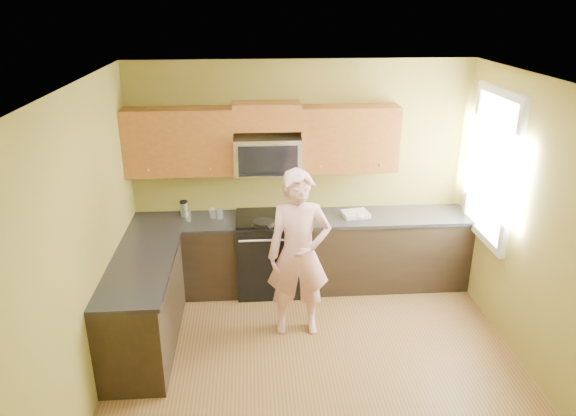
{
  "coord_description": "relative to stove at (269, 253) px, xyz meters",
  "views": [
    {
      "loc": [
        -0.58,
        -4.06,
        3.34
      ],
      "look_at": [
        -0.2,
        1.3,
        1.2
      ],
      "focal_mm": 33.18,
      "sensor_mm": 36.0,
      "label": 1
    }
  ],
  "objects": [
    {
      "name": "glass_c",
      "position": [
        -0.93,
        0.01,
        0.51
      ],
      "size": [
        0.08,
        0.08,
        0.12
      ],
      "primitive_type": "cylinder",
      "rotation": [
        0.0,
        0.0,
        0.24
      ],
      "color": "silver",
      "rests_on": "countertop_back"
    },
    {
      "name": "cabinet_left_run",
      "position": [
        -1.3,
        -1.08,
        -0.03
      ],
      "size": [
        0.6,
        1.6,
        0.88
      ],
      "primitive_type": "cube",
      "color": "black",
      "rests_on": "floor"
    },
    {
      "name": "napkin_b",
      "position": [
        1.06,
        -0.05,
        0.48
      ],
      "size": [
        0.14,
        0.15,
        0.07
      ],
      "primitive_type": "ellipsoid",
      "rotation": [
        0.0,
        0.0,
        0.18
      ],
      "color": "silver",
      "rests_on": "countertop_back"
    },
    {
      "name": "wall_left",
      "position": [
        -1.6,
        -1.68,
        0.88
      ],
      "size": [
        0.0,
        4.0,
        4.0
      ],
      "primitive_type": "plane",
      "rotation": [
        1.57,
        0.0,
        1.57
      ],
      "color": "olive",
      "rests_on": "ground"
    },
    {
      "name": "glass_a",
      "position": [
        -0.66,
        0.08,
        0.51
      ],
      "size": [
        0.09,
        0.09,
        0.12
      ],
      "primitive_type": "cylinder",
      "rotation": [
        0.0,
        0.0,
        -0.34
      ],
      "color": "silver",
      "rests_on": "countertop_back"
    },
    {
      "name": "floor",
      "position": [
        0.4,
        -1.68,
        -0.47
      ],
      "size": [
        4.0,
        4.0,
        0.0
      ],
      "primitive_type": "plane",
      "color": "brown",
      "rests_on": "ground"
    },
    {
      "name": "travel_mug",
      "position": [
        -0.99,
        0.15,
        0.45
      ],
      "size": [
        0.12,
        0.12,
        0.2
      ],
      "primitive_type": null,
      "rotation": [
        0.0,
        0.0,
        0.37
      ],
      "color": "silver",
      "rests_on": "countertop_back"
    },
    {
      "name": "wall_back",
      "position": [
        0.4,
        0.32,
        0.88
      ],
      "size": [
        4.0,
        0.0,
        4.0
      ],
      "primitive_type": "plane",
      "rotation": [
        1.57,
        0.0,
        0.0
      ],
      "color": "olive",
      "rests_on": "ground"
    },
    {
      "name": "ceiling",
      "position": [
        0.4,
        -1.68,
        2.23
      ],
      "size": [
        4.0,
        4.0,
        0.0
      ],
      "primitive_type": "plane",
      "rotation": [
        3.14,
        0.0,
        0.0
      ],
      "color": "white",
      "rests_on": "ground"
    },
    {
      "name": "countertop_left",
      "position": [
        -1.29,
        -1.08,
        0.43
      ],
      "size": [
        0.62,
        1.6,
        0.04
      ],
      "primitive_type": "cube",
      "color": "black",
      "rests_on": "cabinet_left_run"
    },
    {
      "name": "countertop_back",
      "position": [
        0.4,
        0.01,
        0.43
      ],
      "size": [
        4.0,
        0.62,
        0.04
      ],
      "primitive_type": "cube",
      "color": "black",
      "rests_on": "cabinet_back_run"
    },
    {
      "name": "window",
      "position": [
        2.38,
        -0.48,
        1.17
      ],
      "size": [
        0.06,
        1.06,
        1.66
      ],
      "primitive_type": null,
      "color": "white",
      "rests_on": "wall_right"
    },
    {
      "name": "butter_tub",
      "position": [
        0.42,
        -0.11,
        0.45
      ],
      "size": [
        0.16,
        0.16,
        0.09
      ],
      "primitive_type": null,
      "rotation": [
        0.0,
        0.0,
        -0.36
      ],
      "color": "#FFF943",
      "rests_on": "countertop_back"
    },
    {
      "name": "glass_b",
      "position": [
        -0.57,
        0.05,
        0.51
      ],
      "size": [
        0.09,
        0.09,
        0.12
      ],
      "primitive_type": "cylinder",
      "rotation": [
        0.0,
        0.0,
        0.33
      ],
      "color": "silver",
      "rests_on": "countertop_back"
    },
    {
      "name": "wall_right",
      "position": [
        2.4,
        -1.68,
        0.88
      ],
      "size": [
        0.0,
        4.0,
        4.0
      ],
      "primitive_type": "plane",
      "rotation": [
        1.57,
        0.0,
        -1.57
      ],
      "color": "olive",
      "rests_on": "ground"
    },
    {
      "name": "toast_slice",
      "position": [
        0.48,
        -0.1,
        0.45
      ],
      "size": [
        0.13,
        0.13,
        0.01
      ],
      "primitive_type": "cube",
      "rotation": [
        0.0,
        0.0,
        0.19
      ],
      "color": "#B27F47",
      "rests_on": "countertop_back"
    },
    {
      "name": "woman",
      "position": [
        0.27,
        -0.89,
        0.42
      ],
      "size": [
        0.66,
        0.44,
        1.79
      ],
      "primitive_type": "imported",
      "rotation": [
        0.0,
        0.0,
        -0.02
      ],
      "color": "#FA7D7D",
      "rests_on": "floor"
    },
    {
      "name": "dish_towel",
      "position": [
        1.03,
        0.02,
        0.47
      ],
      "size": [
        0.33,
        0.28,
        0.05
      ],
      "primitive_type": "cube",
      "rotation": [
        0.0,
        0.0,
        0.15
      ],
      "color": "white",
      "rests_on": "countertop_back"
    },
    {
      "name": "upper_cab_over_mw",
      "position": [
        0.0,
        0.16,
        1.62
      ],
      "size": [
        0.76,
        0.33,
        0.3
      ],
      "primitive_type": "cube",
      "color": "brown",
      "rests_on": "wall_back"
    },
    {
      "name": "upper_cab_left",
      "position": [
        -0.99,
        0.16,
        0.97
      ],
      "size": [
        1.22,
        0.33,
        0.75
      ],
      "primitive_type": null,
      "color": "brown",
      "rests_on": "wall_back"
    },
    {
      "name": "microwave",
      "position": [
        0.0,
        0.12,
        0.97
      ],
      "size": [
        0.76,
        0.4,
        0.42
      ],
      "primitive_type": null,
      "color": "silver",
      "rests_on": "wall_back"
    },
    {
      "name": "cabinet_back_run",
      "position": [
        0.4,
        0.02,
        -0.03
      ],
      "size": [
        4.0,
        0.6,
        0.88
      ],
      "primitive_type": "cube",
      "color": "black",
      "rests_on": "floor"
    },
    {
      "name": "stove",
      "position": [
        0.0,
        0.0,
        0.0
      ],
      "size": [
        0.76,
        0.65,
        0.95
      ],
      "primitive_type": null,
      "color": "black",
      "rests_on": "floor"
    },
    {
      "name": "napkin_a",
      "position": [
        0.14,
        -0.08,
        0.48
      ],
      "size": [
        0.13,
        0.14,
        0.06
      ],
      "primitive_type": "ellipsoid",
      "rotation": [
        0.0,
        0.0,
        -0.17
      ],
      "color": "silver",
      "rests_on": "countertop_back"
    },
    {
      "name": "frying_pan",
      "position": [
        -0.07,
        -0.25,
        0.47
      ],
      "size": [
        0.35,
        0.47,
        0.05
      ],
      "primitive_type": null,
      "rotation": [
        0.0,
        0.0,
        0.28
      ],
      "color": "black",
      "rests_on": "stove"
    },
    {
      "name": "upper_cab_right",
      "position": [
        0.94,
        0.16,
        0.97
      ],
      "size": [
        1.12,
        0.33,
        0.75
      ],
      "primitive_type": null,
      "color": "brown",
      "rests_on": "wall_back"
    }
  ]
}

